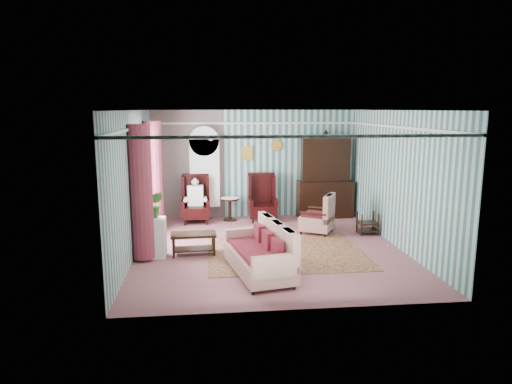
{
  "coord_description": "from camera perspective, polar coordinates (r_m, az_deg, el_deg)",
  "views": [
    {
      "loc": [
        -1.27,
        -9.23,
        2.93
      ],
      "look_at": [
        -0.22,
        0.6,
        1.12
      ],
      "focal_mm": 32.0,
      "sensor_mm": 36.0,
      "label": 1
    }
  ],
  "objects": [
    {
      "name": "plant_stand",
      "position": [
        9.35,
        -12.87,
        -5.6
      ],
      "size": [
        0.55,
        0.35,
        0.8
      ],
      "primitive_type": "cube",
      "color": "white",
      "rests_on": "floor"
    },
    {
      "name": "wingback_left",
      "position": [
        11.91,
        -7.58,
        -0.88
      ],
      "size": [
        0.76,
        0.8,
        1.25
      ],
      "primitive_type": "cube",
      "color": "black",
      "rests_on": "floor"
    },
    {
      "name": "round_side_table",
      "position": [
        12.13,
        -3.27,
        -2.17
      ],
      "size": [
        0.5,
        0.5,
        0.6
      ],
      "primitive_type": "cylinder",
      "color": "black",
      "rests_on": "floor"
    },
    {
      "name": "dresser_hutch",
      "position": [
        12.49,
        8.67,
        2.19
      ],
      "size": [
        1.5,
        0.56,
        2.36
      ],
      "primitive_type": "cube",
      "color": "black",
      "rests_on": "floor"
    },
    {
      "name": "floral_armchair",
      "position": [
        10.96,
        7.62,
        -2.66
      ],
      "size": [
        1.06,
        1.06,
        0.95
      ],
      "primitive_type": "cube",
      "rotation": [
        0.0,
        0.0,
        1.05
      ],
      "color": "#BAB190",
      "rests_on": "floor"
    },
    {
      "name": "sofa",
      "position": [
        8.14,
        0.31,
        -6.49
      ],
      "size": [
        1.26,
        2.04,
        1.14
      ],
      "primitive_type": "cube",
      "rotation": [
        0.0,
        0.0,
        1.77
      ],
      "color": "#C2B196",
      "rests_on": "floor"
    },
    {
      "name": "wingback_right",
      "position": [
        11.99,
        0.81,
        -0.72
      ],
      "size": [
        0.76,
        0.8,
        1.25
      ],
      "primitive_type": "cube",
      "color": "black",
      "rests_on": "floor"
    },
    {
      "name": "rug",
      "position": [
        9.53,
        3.72,
        -7.53
      ],
      "size": [
        3.2,
        2.6,
        0.01
      ],
      "primitive_type": "cube",
      "color": "#4F1F1A",
      "rests_on": "floor"
    },
    {
      "name": "potted_plant_b",
      "position": [
        9.24,
        -12.45,
        -1.55
      ],
      "size": [
        0.3,
        0.25,
        0.52
      ],
      "primitive_type": "imported",
      "rotation": [
        0.0,
        0.0,
        0.07
      ],
      "color": "#214D18",
      "rests_on": "plant_stand"
    },
    {
      "name": "potted_plant_a",
      "position": [
        9.12,
        -13.33,
        -2.09
      ],
      "size": [
        0.47,
        0.44,
        0.41
      ],
      "primitive_type": "imported",
      "rotation": [
        0.0,
        0.0,
        0.41
      ],
      "color": "#29581B",
      "rests_on": "plant_stand"
    },
    {
      "name": "coffee_table",
      "position": [
        9.41,
        -7.79,
        -6.44
      ],
      "size": [
        0.93,
        0.51,
        0.45
      ],
      "primitive_type": "cube",
      "rotation": [
        0.0,
        0.0,
        0.05
      ],
      "color": "black",
      "rests_on": "floor"
    },
    {
      "name": "potted_plant_c",
      "position": [
        9.27,
        -13.57,
        -1.83
      ],
      "size": [
        0.25,
        0.25,
        0.43
      ],
      "primitive_type": "imported",
      "rotation": [
        0.0,
        0.0,
        -0.02
      ],
      "color": "#174B19",
      "rests_on": "plant_stand"
    },
    {
      "name": "floor",
      "position": [
        9.77,
        1.67,
        -7.09
      ],
      "size": [
        6.0,
        6.0,
        0.0
      ],
      "primitive_type": "plane",
      "color": "#985860",
      "rests_on": "ground"
    },
    {
      "name": "bookcase",
      "position": [
        12.2,
        -6.42,
        1.78
      ],
      "size": [
        0.8,
        0.28,
        2.24
      ],
      "primitive_type": "cube",
      "color": "white",
      "rests_on": "floor"
    },
    {
      "name": "seated_woman",
      "position": [
        11.92,
        -7.57,
        -1.05
      ],
      "size": [
        0.44,
        0.4,
        1.18
      ],
      "primitive_type": null,
      "color": "silver",
      "rests_on": "floor"
    },
    {
      "name": "room_shell",
      "position": [
        9.47,
        -2.13,
        4.77
      ],
      "size": [
        5.53,
        6.02,
        2.91
      ],
      "color": "#386664",
      "rests_on": "ground"
    },
    {
      "name": "nest_table",
      "position": [
        11.12,
        13.77,
        -3.77
      ],
      "size": [
        0.45,
        0.38,
        0.54
      ],
      "primitive_type": "cube",
      "color": "black",
      "rests_on": "floor"
    }
  ]
}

